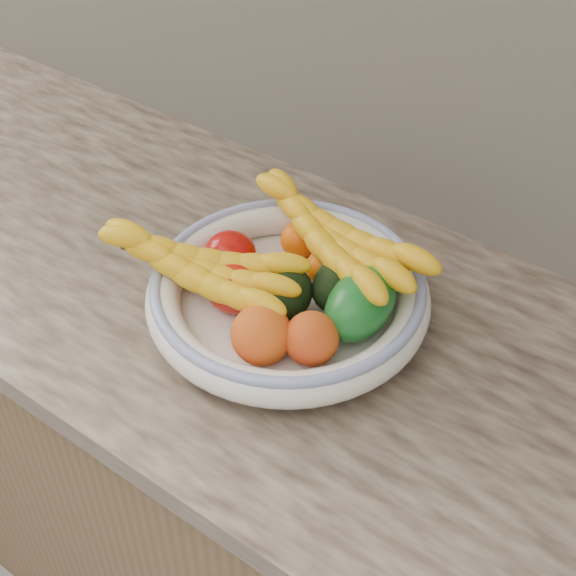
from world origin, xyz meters
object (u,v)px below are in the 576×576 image
at_px(banana_bunch_front, 200,271).
at_px(green_mango, 361,304).
at_px(banana_bunch_back, 332,242).
at_px(fruit_bowl, 288,294).

bearing_deg(banana_bunch_front, green_mango, 5.41).
bearing_deg(banana_bunch_back, banana_bunch_front, -110.92).
bearing_deg(green_mango, banana_bunch_front, -163.54).
height_order(banana_bunch_back, banana_bunch_front, banana_bunch_back).
height_order(green_mango, banana_bunch_back, banana_bunch_back).
bearing_deg(banana_bunch_back, green_mango, -21.38).
height_order(fruit_bowl, banana_bunch_back, banana_bunch_back).
distance_m(banana_bunch_back, banana_bunch_front, 0.19).
distance_m(fruit_bowl, banana_bunch_front, 0.12).
distance_m(green_mango, banana_bunch_back, 0.12).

